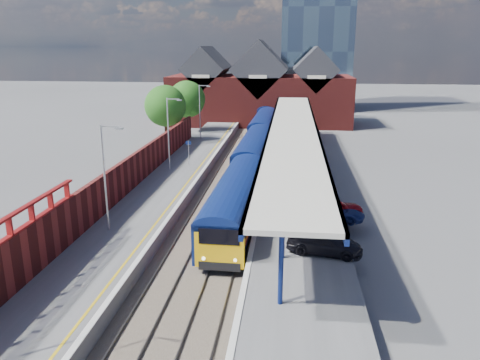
# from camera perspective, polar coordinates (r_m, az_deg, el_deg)

# --- Properties ---
(ground) EXTENTS (240.00, 240.00, 0.00)m
(ground) POSITION_cam_1_polar(r_m,az_deg,el_deg) (53.50, 0.41, 2.24)
(ground) COLOR #5B5B5E
(ground) RESTS_ON ground
(ballast_bed) EXTENTS (6.00, 76.00, 0.06)m
(ballast_bed) POSITION_cam_1_polar(r_m,az_deg,el_deg) (43.90, -0.92, -0.79)
(ballast_bed) COLOR #473D33
(ballast_bed) RESTS_ON ground
(rails) EXTENTS (4.51, 76.00, 0.14)m
(rails) POSITION_cam_1_polar(r_m,az_deg,el_deg) (43.87, -0.92, -0.68)
(rails) COLOR slate
(rails) RESTS_ON ground
(left_platform) EXTENTS (5.00, 76.00, 1.00)m
(left_platform) POSITION_cam_1_polar(r_m,az_deg,el_deg) (44.76, -7.92, 0.01)
(left_platform) COLOR #565659
(left_platform) RESTS_ON ground
(right_platform) EXTENTS (6.00, 76.00, 1.00)m
(right_platform) POSITION_cam_1_polar(r_m,az_deg,el_deg) (43.46, 6.96, -0.44)
(right_platform) COLOR #565659
(right_platform) RESTS_ON ground
(coping_left) EXTENTS (0.30, 76.00, 0.05)m
(coping_left) POSITION_cam_1_polar(r_m,az_deg,el_deg) (44.11, -4.98, 0.57)
(coping_left) COLOR silver
(coping_left) RESTS_ON left_platform
(coping_right) EXTENTS (0.30, 76.00, 0.05)m
(coping_right) POSITION_cam_1_polar(r_m,az_deg,el_deg) (43.36, 3.21, 0.34)
(coping_right) COLOR silver
(coping_right) RESTS_ON right_platform
(yellow_line) EXTENTS (0.14, 76.00, 0.01)m
(yellow_line) POSITION_cam_1_polar(r_m,az_deg,el_deg) (44.24, -5.75, 0.57)
(yellow_line) COLOR yellow
(yellow_line) RESTS_ON left_platform
(train) EXTENTS (3.20, 65.96, 3.45)m
(train) POSITION_cam_1_polar(r_m,az_deg,el_deg) (57.64, 2.39, 5.38)
(train) COLOR navy
(train) RESTS_ON ground
(canopy) EXTENTS (4.50, 52.00, 4.48)m
(canopy) POSITION_cam_1_polar(r_m,az_deg,el_deg) (44.29, 6.47, 6.20)
(canopy) COLOR navy
(canopy) RESTS_ON right_platform
(lamp_post_b) EXTENTS (1.48, 0.18, 7.00)m
(lamp_post_b) POSITION_cam_1_polar(r_m,az_deg,el_deg) (31.01, -15.99, 0.97)
(lamp_post_b) COLOR #A5A8AA
(lamp_post_b) RESTS_ON left_platform
(lamp_post_c) EXTENTS (1.48, 0.18, 7.00)m
(lamp_post_c) POSITION_cam_1_polar(r_m,az_deg,el_deg) (45.87, -8.59, 6.13)
(lamp_post_c) COLOR #A5A8AA
(lamp_post_c) RESTS_ON left_platform
(lamp_post_d) EXTENTS (1.48, 0.18, 7.00)m
(lamp_post_d) POSITION_cam_1_polar(r_m,az_deg,el_deg) (61.31, -4.81, 8.70)
(lamp_post_d) COLOR #A5A8AA
(lamp_post_d) RESTS_ON left_platform
(platform_sign) EXTENTS (0.55, 0.08, 2.50)m
(platform_sign) POSITION_cam_1_polar(r_m,az_deg,el_deg) (47.90, -6.29, 3.82)
(platform_sign) COLOR #A5A8AA
(platform_sign) RESTS_ON left_platform
(brick_wall) EXTENTS (0.35, 50.00, 3.86)m
(brick_wall) POSITION_cam_1_polar(r_m,az_deg,el_deg) (39.05, -14.01, 0.29)
(brick_wall) COLOR maroon
(brick_wall) RESTS_ON left_platform
(station_building) EXTENTS (30.00, 12.12, 13.78)m
(station_building) POSITION_cam_1_polar(r_m,az_deg,el_deg) (80.21, 2.48, 10.77)
(station_building) COLOR maroon
(station_building) RESTS_ON ground
(glass_tower) EXTENTS (14.20, 14.20, 40.30)m
(glass_tower) POSITION_cam_1_polar(r_m,az_deg,el_deg) (102.10, 9.44, 19.98)
(glass_tower) COLOR #435773
(glass_tower) RESTS_ON ground
(tree_near) EXTENTS (5.20, 5.20, 8.10)m
(tree_near) POSITION_cam_1_polar(r_m,az_deg,el_deg) (60.14, -8.97, 8.76)
(tree_near) COLOR #382314
(tree_near) RESTS_ON ground
(tree_far) EXTENTS (5.20, 5.20, 8.10)m
(tree_far) POSITION_cam_1_polar(r_m,az_deg,el_deg) (67.62, -6.38, 9.64)
(tree_far) COLOR #382314
(tree_far) RESTS_ON ground
(parked_car_red) EXTENTS (4.35, 2.57, 1.39)m
(parked_car_red) POSITION_cam_1_polar(r_m,az_deg,el_deg) (33.88, 11.40, -3.29)
(parked_car_red) COLOR #A80E15
(parked_car_red) RESTS_ON right_platform
(parked_car_silver) EXTENTS (4.00, 1.57, 1.30)m
(parked_car_silver) POSITION_cam_1_polar(r_m,az_deg,el_deg) (38.04, 8.94, -1.10)
(parked_car_silver) COLOR #A6A6AB
(parked_car_silver) RESTS_ON right_platform
(parked_car_dark) EXTENTS (4.67, 2.60, 1.28)m
(parked_car_dark) POSITION_cam_1_polar(r_m,az_deg,el_deg) (27.98, 10.26, -7.55)
(parked_car_dark) COLOR black
(parked_car_dark) RESTS_ON right_platform
(parked_car_blue) EXTENTS (4.44, 2.75, 1.15)m
(parked_car_blue) POSITION_cam_1_polar(r_m,az_deg,el_deg) (33.37, 11.47, -3.82)
(parked_car_blue) COLOR navy
(parked_car_blue) RESTS_ON right_platform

